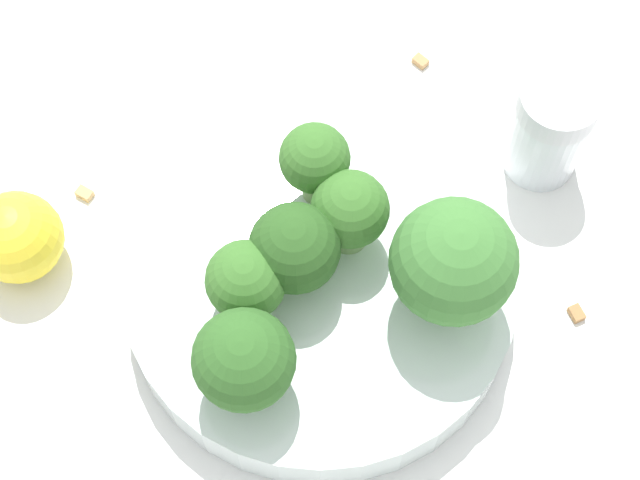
# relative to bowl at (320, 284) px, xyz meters

# --- Properties ---
(ground_plane) EXTENTS (3.00, 3.00, 0.00)m
(ground_plane) POSITION_rel_bowl_xyz_m (0.00, 0.00, -0.02)
(ground_plane) COLOR white
(bowl) EXTENTS (0.19, 0.19, 0.03)m
(bowl) POSITION_rel_bowl_xyz_m (0.00, 0.00, 0.00)
(bowl) COLOR silver
(bowl) RESTS_ON ground_plane
(broccoli_floret_0) EXTENTS (0.06, 0.06, 0.07)m
(broccoli_floret_0) POSITION_rel_bowl_xyz_m (0.04, 0.04, 0.05)
(broccoli_floret_0) COLOR #8EB770
(broccoli_floret_0) RESTS_ON bowl
(broccoli_floret_1) EXTENTS (0.03, 0.03, 0.05)m
(broccoli_floret_1) POSITION_rel_bowl_xyz_m (-0.04, 0.02, 0.05)
(broccoli_floret_1) COLOR #7A9E5B
(broccoli_floret_1) RESTS_ON bowl
(broccoli_floret_2) EXTENTS (0.04, 0.04, 0.05)m
(broccoli_floret_2) POSITION_rel_bowl_xyz_m (-0.01, 0.02, 0.04)
(broccoli_floret_2) COLOR #84AD66
(broccoli_floret_2) RESTS_ON bowl
(broccoli_floret_3) EXTENTS (0.04, 0.04, 0.04)m
(broccoli_floret_3) POSITION_rel_bowl_xyz_m (-0.01, -0.04, 0.04)
(broccoli_floret_3) COLOR #84AD66
(broccoli_floret_3) RESTS_ON bowl
(broccoli_floret_4) EXTENTS (0.04, 0.04, 0.05)m
(broccoli_floret_4) POSITION_rel_bowl_xyz_m (-0.01, -0.01, 0.04)
(broccoli_floret_4) COLOR #84AD66
(broccoli_floret_4) RESTS_ON bowl
(broccoli_floret_5) EXTENTS (0.05, 0.05, 0.05)m
(broccoli_floret_5) POSITION_rel_bowl_xyz_m (0.03, -0.06, 0.05)
(broccoli_floret_5) COLOR #84AD66
(broccoli_floret_5) RESTS_ON bowl
(pepper_shaker) EXTENTS (0.04, 0.04, 0.06)m
(pepper_shaker) POSITION_rel_bowl_xyz_m (0.00, 0.14, 0.02)
(pepper_shaker) COLOR silver
(pepper_shaker) RESTS_ON ground_plane
(lemon_wedge) EXTENTS (0.05, 0.05, 0.05)m
(lemon_wedge) POSITION_rel_bowl_xyz_m (-0.10, -0.11, 0.01)
(lemon_wedge) COLOR yellow
(lemon_wedge) RESTS_ON ground_plane
(almond_crumb_0) EXTENTS (0.01, 0.01, 0.01)m
(almond_crumb_0) POSITION_rel_bowl_xyz_m (0.08, 0.10, -0.01)
(almond_crumb_0) COLOR olive
(almond_crumb_0) RESTS_ON ground_plane
(almond_crumb_2) EXTENTS (0.01, 0.01, 0.01)m
(almond_crumb_2) POSITION_rel_bowl_xyz_m (-0.12, -0.07, -0.01)
(almond_crumb_2) COLOR tan
(almond_crumb_2) RESTS_ON ground_plane
(almond_crumb_4) EXTENTS (0.01, 0.01, 0.01)m
(almond_crumb_4) POSITION_rel_bowl_xyz_m (-0.09, 0.12, -0.01)
(almond_crumb_4) COLOR #AD7F4C
(almond_crumb_4) RESTS_ON ground_plane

